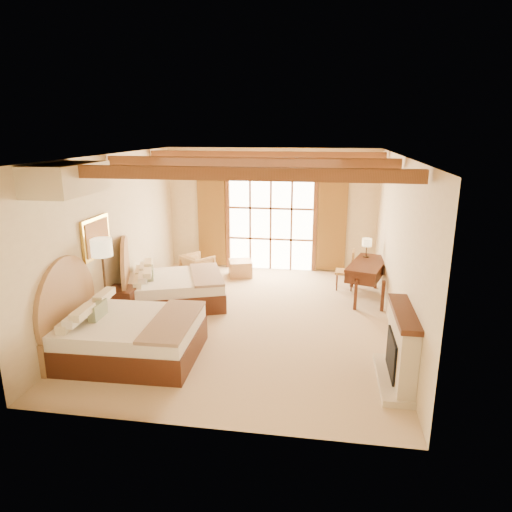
% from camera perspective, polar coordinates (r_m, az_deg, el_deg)
% --- Properties ---
extents(floor, '(7.00, 7.00, 0.00)m').
position_cam_1_polar(floor, '(9.21, -0.87, -7.83)').
color(floor, '#CDAE8B').
rests_on(floor, ground).
extents(wall_back, '(5.50, 0.00, 5.50)m').
position_cam_1_polar(wall_back, '(12.09, 1.90, 5.78)').
color(wall_back, beige).
rests_on(wall_back, ground).
extents(wall_left, '(0.00, 7.00, 7.00)m').
position_cam_1_polar(wall_left, '(9.55, -17.42, 2.39)').
color(wall_left, beige).
rests_on(wall_left, ground).
extents(wall_right, '(0.00, 7.00, 7.00)m').
position_cam_1_polar(wall_right, '(8.68, 17.28, 1.13)').
color(wall_right, beige).
rests_on(wall_right, ground).
extents(ceiling, '(7.00, 7.00, 0.00)m').
position_cam_1_polar(ceiling, '(8.46, -0.96, 12.46)').
color(ceiling, '#B47D3D').
rests_on(ceiling, ground).
extents(ceiling_beams, '(5.39, 4.60, 0.18)m').
position_cam_1_polar(ceiling_beams, '(8.47, -0.96, 11.65)').
color(ceiling_beams, brown).
rests_on(ceiling_beams, ceiling).
extents(french_doors, '(3.95, 0.08, 2.60)m').
position_cam_1_polar(french_doors, '(12.10, 1.85, 4.10)').
color(french_doors, white).
rests_on(french_doors, ground).
extents(fireplace, '(0.46, 1.40, 1.16)m').
position_cam_1_polar(fireplace, '(7.17, 17.56, -11.30)').
color(fireplace, '#C2B197').
rests_on(fireplace, ground).
extents(painting, '(0.06, 0.95, 0.75)m').
position_cam_1_polar(painting, '(8.85, -19.33, 2.21)').
color(painting, gold).
rests_on(painting, wall_left).
extents(canopy_valance, '(0.70, 1.40, 0.45)m').
position_cam_1_polar(canopy_valance, '(7.43, -22.56, 8.91)').
color(canopy_valance, beige).
rests_on(canopy_valance, ceiling).
extents(bed_near, '(2.27, 1.75, 1.47)m').
position_cam_1_polar(bed_near, '(7.95, -16.63, -9.00)').
color(bed_near, '#411E12').
rests_on(bed_near, floor).
extents(bed_far, '(2.56, 2.16, 1.35)m').
position_cam_1_polar(bed_far, '(10.00, -11.01, -3.68)').
color(bed_far, '#411E12').
rests_on(bed_far, floor).
extents(nightstand, '(0.56, 0.56, 0.65)m').
position_cam_1_polar(nightstand, '(9.44, -16.28, -5.77)').
color(nightstand, '#411E12').
rests_on(nightstand, floor).
extents(floor_lamp, '(0.38, 0.38, 1.78)m').
position_cam_1_polar(floor_lamp, '(8.61, -18.69, 0.31)').
color(floor_lamp, '#37291C').
rests_on(floor_lamp, floor).
extents(armchair, '(0.94, 0.95, 0.62)m').
position_cam_1_polar(armchair, '(11.60, -7.31, -1.32)').
color(armchair, '#AC854F').
rests_on(armchair, floor).
extents(ottoman, '(0.70, 0.70, 0.41)m').
position_cam_1_polar(ottoman, '(11.73, -1.97, -1.55)').
color(ottoman, '#A57356').
rests_on(ottoman, floor).
extents(desk, '(1.08, 1.67, 0.83)m').
position_cam_1_polar(desk, '(10.42, 13.67, -2.83)').
color(desk, '#411E12').
rests_on(desk, floor).
extents(desk_chair, '(0.45, 0.45, 0.94)m').
position_cam_1_polar(desk_chair, '(10.98, 11.08, -2.57)').
color(desk_chair, '#A2743F').
rests_on(desk_chair, floor).
extents(desk_lamp, '(0.22, 0.22, 0.43)m').
position_cam_1_polar(desk_lamp, '(10.66, 13.69, 1.58)').
color(desk_lamp, '#37291C').
rests_on(desk_lamp, desk).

